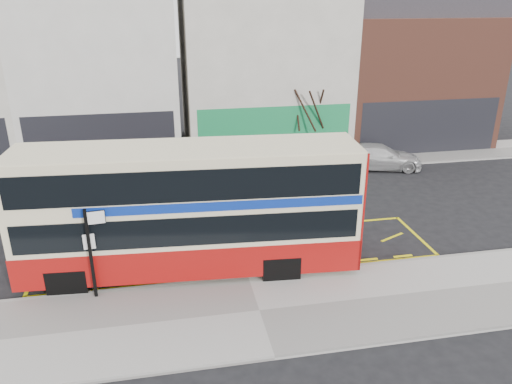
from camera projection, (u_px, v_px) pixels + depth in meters
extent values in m
plane|color=black|center=(246.00, 274.00, 16.74)|extent=(120.00, 120.00, 0.00)
cube|color=#A29F9A|center=(259.00, 312.00, 14.62)|extent=(40.00, 4.00, 0.15)
cube|color=gray|center=(248.00, 278.00, 16.37)|extent=(40.00, 0.15, 0.15)
cube|color=#A29F9A|center=(211.00, 167.00, 26.74)|extent=(50.00, 3.00, 0.15)
cube|color=silver|center=(103.00, 75.00, 27.77)|extent=(8.00, 8.00, 9.00)
cube|color=black|center=(102.00, 145.00, 25.22)|extent=(7.36, 0.06, 3.20)
cube|color=black|center=(102.00, 149.00, 25.32)|extent=(5.60, 0.04, 2.00)
cube|color=beige|center=(261.00, 75.00, 29.43)|extent=(9.00, 8.00, 8.50)
cube|color=#167E45|center=(275.00, 136.00, 26.80)|extent=(8.28, 0.06, 3.20)
cube|color=black|center=(275.00, 139.00, 26.89)|extent=(6.30, 0.04, 2.00)
cube|color=brown|center=(402.00, 79.00, 31.19)|extent=(9.00, 8.00, 7.50)
cube|color=black|center=(429.00, 128.00, 28.37)|extent=(8.28, 0.06, 3.20)
cube|color=black|center=(429.00, 131.00, 28.46)|extent=(6.30, 0.04, 2.00)
cube|color=beige|center=(190.00, 207.00, 16.11)|extent=(10.98, 3.20, 3.99)
cube|color=maroon|center=(192.00, 247.00, 16.66)|extent=(11.02, 3.25, 1.08)
cube|color=maroon|center=(352.00, 199.00, 16.71)|extent=(0.23, 2.50, 3.99)
cube|color=black|center=(190.00, 215.00, 16.21)|extent=(10.55, 3.23, 0.94)
cube|color=black|center=(188.00, 172.00, 15.66)|extent=(10.55, 3.23, 0.99)
cube|color=navy|center=(220.00, 191.00, 16.03)|extent=(8.82, 3.10, 0.30)
cube|color=black|center=(18.00, 230.00, 15.70)|extent=(0.22, 2.26, 1.58)
cube|color=black|center=(8.00, 179.00, 15.06)|extent=(0.22, 2.26, 0.99)
cube|color=black|center=(13.00, 203.00, 15.36)|extent=(0.17, 1.72, 0.34)
cube|color=beige|center=(187.00, 149.00, 15.39)|extent=(10.98, 3.11, 0.12)
cylinder|color=black|center=(67.00, 282.00, 15.35)|extent=(1.00, 0.34, 0.99)
cylinder|color=black|center=(82.00, 248.00, 17.40)|extent=(1.00, 0.34, 0.99)
cylinder|color=black|center=(281.00, 269.00, 16.10)|extent=(1.00, 0.34, 0.99)
cylinder|color=black|center=(271.00, 238.00, 18.15)|extent=(1.00, 0.34, 0.99)
cube|color=black|center=(91.00, 254.00, 14.74)|extent=(0.11, 0.11, 2.90)
cube|color=white|center=(96.00, 217.00, 14.38)|extent=(0.52, 0.09, 0.43)
cube|color=white|center=(89.00, 242.00, 14.65)|extent=(0.34, 0.06, 0.48)
imported|color=#3E4245|center=(212.00, 171.00, 24.27)|extent=(4.32, 2.38, 1.35)
imported|color=silver|center=(379.00, 157.00, 26.53)|extent=(4.75, 2.79, 1.29)
cylinder|color=black|center=(307.00, 145.00, 27.53)|extent=(0.24, 0.24, 1.92)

